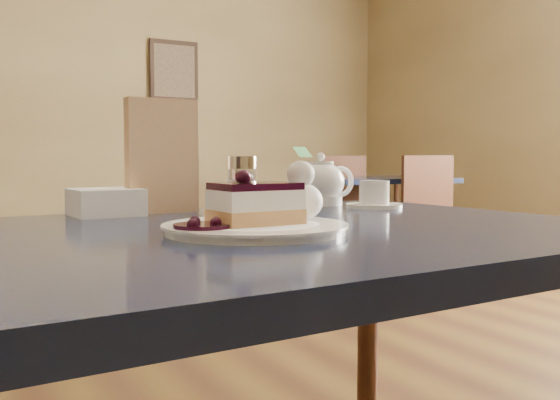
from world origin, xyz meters
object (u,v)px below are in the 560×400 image
dessert_plate (255,229)px  tea_set (331,186)px  cheesecake_slice (255,204)px  bg_table_far_right (381,260)px  main_table (239,281)px

dessert_plate → tea_set: (0.36, 0.35, 0.04)m
cheesecake_slice → bg_table_far_right: 3.84m
main_table → bg_table_far_right: size_ratio=0.73×
dessert_plate → cheesecake_slice: 0.03m
cheesecake_slice → bg_table_far_right: size_ratio=0.07×
dessert_plate → cheesecake_slice: (0.00, 0.00, 0.03)m
main_table → dessert_plate: bearing=-90.0°
dessert_plate → tea_set: tea_set is taller
dessert_plate → cheesecake_slice: cheesecake_slice is taller
bg_table_far_right → cheesecake_slice: bearing=-120.4°
main_table → cheesecake_slice: bearing=-90.0°
tea_set → bg_table_far_right: 3.35m
cheesecake_slice → tea_set: size_ratio=0.53×
tea_set → bg_table_far_right: size_ratio=0.14×
cheesecake_slice → tea_set: bearing=41.4°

